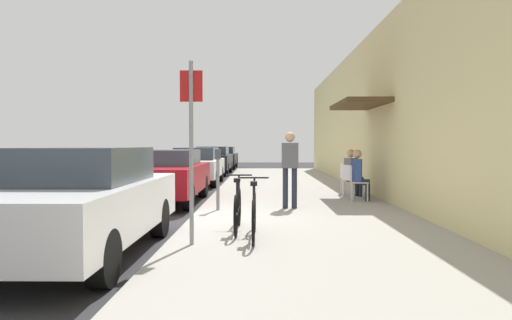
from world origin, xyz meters
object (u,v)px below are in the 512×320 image
parked_car_0 (80,201)px  pedestrian_standing (290,163)px  parked_car_1 (167,175)px  bicycle_1 (238,209)px  cafe_chair_1 (351,178)px  cafe_chair_2 (346,176)px  street_sign (191,138)px  cafe_chair_0 (357,181)px  seated_patron_0 (360,173)px  parked_car_2 (197,165)px  parked_car_3 (213,160)px  parked_car_4 (222,157)px  seated_patron_1 (353,171)px  parking_meter (218,175)px  bicycle_0 (254,215)px

parked_car_0 → pedestrian_standing: pedestrian_standing is taller
parked_car_1 → bicycle_1: (2.10, -4.54, -0.26)m
cafe_chair_1 → cafe_chair_2: (-0.00, 0.66, 0.00)m
street_sign → cafe_chair_0: street_sign is taller
street_sign → cafe_chair_1: (3.42, 6.03, -1.02)m
seated_patron_0 → street_sign: bearing=-124.0°
parked_car_2 → seated_patron_0: parked_car_2 is taller
parked_car_0 → cafe_chair_2: parked_car_0 is taller
parked_car_3 → cafe_chair_0: (4.92, -12.03, -0.12)m
cafe_chair_1 → cafe_chair_2: size_ratio=1.00×
parked_car_2 → street_sign: (1.50, -11.24, 0.90)m
parked_car_4 → cafe_chair_1: parked_car_4 is taller
parked_car_4 → pedestrian_standing: size_ratio=2.59×
cafe_chair_2 → pedestrian_standing: 3.50m
parked_car_0 → parked_car_2: (0.00, 11.47, -0.04)m
parked_car_2 → seated_patron_1: 7.20m
street_sign → parked_car_1: bearing=105.1°
parked_car_4 → cafe_chair_1: bearing=-73.8°
parking_meter → seated_patron_1: size_ratio=1.02×
parked_car_3 → parking_meter: (1.55, -13.75, 0.14)m
parking_meter → cafe_chair_0: 3.80m
parking_meter → street_sign: bearing=-90.8°
parked_car_3 → bicycle_1: parked_car_3 is taller
parked_car_3 → seated_patron_0: 13.04m
bicycle_0 → bicycle_1: size_ratio=1.00×
bicycle_0 → parking_meter: bearing=105.2°
parked_car_2 → cafe_chair_2: (4.92, -4.55, -0.11)m
parked_car_3 → pedestrian_standing: (3.13, -13.49, 0.37)m
parked_car_1 → cafe_chair_0: size_ratio=5.06×
cafe_chair_2 → cafe_chair_0: bearing=-89.9°
bicycle_0 → cafe_chair_0: (2.54, 4.78, 0.14)m
bicycle_0 → pedestrian_standing: pedestrian_standing is taller
parked_car_2 → pedestrian_standing: (3.13, -7.52, 0.38)m
parked_car_4 → bicycle_0: size_ratio=2.57×
seated_patron_0 → seated_patron_1: bearing=90.0°
parked_car_0 → parked_car_4: bearing=90.0°
street_sign → pedestrian_standing: (1.63, 3.73, -0.52)m
parking_meter → cafe_chair_2: 4.68m
bicycle_0 → cafe_chair_2: (2.54, 6.29, 0.14)m
pedestrian_standing → bicycle_1: bearing=-110.9°
parked_car_1 → parking_meter: parking_meter is taller
parked_car_2 → street_sign: street_sign is taller
parked_car_0 → pedestrian_standing: (3.13, 3.96, 0.35)m
seated_patron_0 → parked_car_1: bearing=175.3°
parking_meter → pedestrian_standing: 1.62m
cafe_chair_1 → parking_meter: bearing=-142.7°
parked_car_2 → seated_patron_0: size_ratio=3.41×
seated_patron_0 → cafe_chair_2: 1.54m
street_sign → cafe_chair_0: (3.42, 5.18, -1.02)m
bicycle_1 → seated_patron_1: 5.79m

